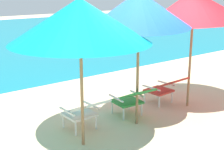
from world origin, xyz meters
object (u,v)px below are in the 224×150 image
at_px(lounge_chair_left, 85,111).
at_px(lounge_chair_center, 132,98).
at_px(beach_umbrella_left, 80,21).
at_px(lounge_chair_right, 165,87).
at_px(beach_umbrella_right, 194,7).
at_px(beach_umbrella_center, 139,9).

xyz_separation_m(lounge_chair_left, lounge_chair_center, (1.10, -0.01, 0.00)).
bearing_deg(beach_umbrella_left, lounge_chair_right, 11.40).
distance_m(lounge_chair_right, beach_umbrella_right, 1.79).
xyz_separation_m(beach_umbrella_center, beach_umbrella_right, (1.52, 0.03, -0.02)).
bearing_deg(beach_umbrella_center, beach_umbrella_left, -175.69).
distance_m(lounge_chair_left, lounge_chair_center, 1.10).
xyz_separation_m(lounge_chair_center, beach_umbrella_right, (1.39, -0.26, 1.72)).
height_order(lounge_chair_center, lounge_chair_right, same).
bearing_deg(lounge_chair_left, lounge_chair_center, -0.61).
bearing_deg(lounge_chair_center, lounge_chair_left, 179.39).
xyz_separation_m(lounge_chair_left, beach_umbrella_left, (-0.30, -0.40, 1.63)).
bearing_deg(lounge_chair_left, beach_umbrella_left, -126.64).
distance_m(lounge_chair_left, beach_umbrella_right, 3.04).
height_order(lounge_chair_center, beach_umbrella_center, beach_umbrella_center).
xyz_separation_m(lounge_chair_left, lounge_chair_right, (2.16, 0.10, 0.00)).
height_order(lounge_chair_left, beach_umbrella_right, beach_umbrella_right).
height_order(lounge_chair_left, lounge_chair_right, same).
distance_m(lounge_chair_left, beach_umbrella_center, 2.02).
relative_size(lounge_chair_right, beach_umbrella_right, 0.35).
height_order(lounge_chair_left, beach_umbrella_left, beach_umbrella_left).
bearing_deg(lounge_chair_center, beach_umbrella_left, -164.55).
distance_m(lounge_chair_center, lounge_chair_right, 1.06).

